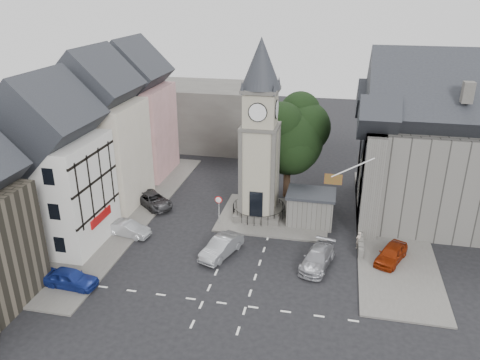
% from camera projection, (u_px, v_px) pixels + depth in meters
% --- Properties ---
extents(ground, '(120.00, 120.00, 0.00)m').
position_uv_depth(ground, '(241.00, 261.00, 36.84)').
color(ground, black).
rests_on(ground, ground).
extents(pavement_west, '(6.00, 30.00, 0.14)m').
position_uv_depth(pavement_west, '(126.00, 212.00, 44.65)').
color(pavement_west, '#595651').
rests_on(pavement_west, ground).
extents(pavement_east, '(6.00, 26.00, 0.14)m').
position_uv_depth(pavement_east, '(391.00, 228.00, 41.72)').
color(pavement_east, '#595651').
rests_on(pavement_east, ground).
extents(central_island, '(10.00, 8.00, 0.16)m').
position_uv_depth(central_island, '(274.00, 216.00, 43.74)').
color(central_island, '#595651').
rests_on(central_island, ground).
extents(road_markings, '(20.00, 8.00, 0.01)m').
position_uv_depth(road_markings, '(224.00, 303.00, 31.88)').
color(road_markings, silver).
rests_on(road_markings, ground).
extents(clock_tower, '(4.86, 4.86, 16.25)m').
position_uv_depth(clock_tower, '(260.00, 133.00, 40.94)').
color(clock_tower, '#4C4944').
rests_on(clock_tower, ground).
extents(stone_shelter, '(4.30, 3.30, 3.08)m').
position_uv_depth(stone_shelter, '(310.00, 208.00, 42.09)').
color(stone_shelter, '#5F5D57').
rests_on(stone_shelter, ground).
extents(town_tree, '(7.20, 7.20, 10.80)m').
position_uv_depth(town_tree, '(289.00, 131.00, 45.51)').
color(town_tree, black).
rests_on(town_tree, ground).
extents(warning_sign_post, '(0.70, 0.19, 2.85)m').
position_uv_depth(warning_sign_post, '(219.00, 205.00, 41.59)').
color(warning_sign_post, black).
rests_on(warning_sign_post, ground).
extents(terrace_pink, '(8.10, 7.60, 12.80)m').
position_uv_depth(terrace_pink, '(134.00, 117.00, 51.76)').
color(terrace_pink, tan).
rests_on(terrace_pink, ground).
extents(terrace_cream, '(8.10, 7.60, 12.80)m').
position_uv_depth(terrace_cream, '(100.00, 138.00, 44.54)').
color(terrace_cream, beige).
rests_on(terrace_cream, ground).
extents(terrace_tudor, '(8.10, 7.60, 12.00)m').
position_uv_depth(terrace_tudor, '(52.00, 173.00, 37.47)').
color(terrace_tudor, silver).
rests_on(terrace_tudor, ground).
extents(backdrop_west, '(20.00, 10.00, 8.00)m').
position_uv_depth(backdrop_west, '(197.00, 115.00, 62.91)').
color(backdrop_west, '#4C4944').
rests_on(backdrop_west, ground).
extents(east_building, '(14.40, 11.40, 12.60)m').
position_uv_depth(east_building, '(439.00, 154.00, 41.35)').
color(east_building, '#5F5D57').
rests_on(east_building, ground).
extents(east_boundary_wall, '(0.40, 16.00, 0.90)m').
position_uv_depth(east_boundary_wall, '(359.00, 211.00, 43.92)').
color(east_boundary_wall, '#5F5D57').
rests_on(east_boundary_wall, ground).
extents(flagpole, '(3.68, 0.10, 2.74)m').
position_uv_depth(flagpole, '(353.00, 168.00, 36.22)').
color(flagpole, white).
rests_on(flagpole, ground).
extents(car_west_blue, '(4.13, 1.83, 1.38)m').
position_uv_depth(car_west_blue, '(70.00, 278.00, 33.43)').
color(car_west_blue, navy).
rests_on(car_west_blue, ground).
extents(car_west_silver, '(4.11, 1.91, 1.30)m').
position_uv_depth(car_west_silver, '(128.00, 229.00, 40.31)').
color(car_west_silver, '#A2A5A9').
rests_on(car_west_silver, ground).
extents(car_west_grey, '(5.07, 4.73, 1.32)m').
position_uv_depth(car_west_grey, '(153.00, 200.00, 45.68)').
color(car_west_grey, '#2E2E31').
rests_on(car_west_grey, ground).
extents(car_island_silver, '(3.01, 4.78, 1.49)m').
position_uv_depth(car_island_silver, '(221.00, 247.00, 37.34)').
color(car_island_silver, '#93969B').
rests_on(car_island_silver, ground).
extents(car_island_east, '(2.96, 5.02, 1.37)m').
position_uv_depth(car_island_east, '(317.00, 258.00, 35.89)').
color(car_island_east, '#929399').
rests_on(car_island_east, ground).
extents(car_east_red, '(3.13, 4.33, 1.37)m').
position_uv_depth(car_east_red, '(391.00, 254.00, 36.49)').
color(car_east_red, maroon).
rests_on(car_east_red, ground).
extents(pedestrian, '(0.65, 0.62, 1.50)m').
position_uv_depth(pedestrian, '(359.00, 240.00, 38.35)').
color(pedestrian, '#B3A394').
rests_on(pedestrian, ground).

